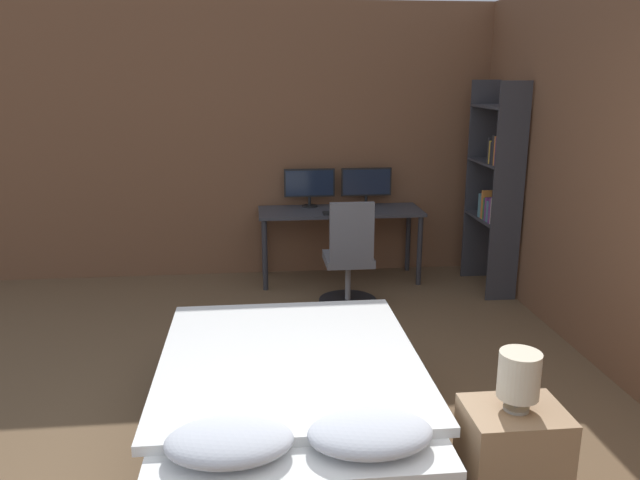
% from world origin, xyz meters
% --- Properties ---
extents(wall_back, '(12.00, 0.06, 2.70)m').
position_xyz_m(wall_back, '(0.00, 4.41, 1.35)').
color(wall_back, brown).
rests_on(wall_back, ground_plane).
extents(bed, '(1.43, 1.95, 0.58)m').
position_xyz_m(bed, '(-0.43, 1.18, 0.25)').
color(bed, '#2D2D33').
rests_on(bed, ground_plane).
extents(nightstand, '(0.45, 0.35, 0.55)m').
position_xyz_m(nightstand, '(0.54, 0.52, 0.28)').
color(nightstand, '#997551').
rests_on(nightstand, ground_plane).
extents(bedside_lamp, '(0.19, 0.19, 0.28)m').
position_xyz_m(bedside_lamp, '(0.54, 0.52, 0.72)').
color(bedside_lamp, gray).
rests_on(bedside_lamp, nightstand).
extents(desk, '(1.60, 0.57, 0.72)m').
position_xyz_m(desk, '(0.22, 4.06, 0.63)').
color(desk, '#38383D').
rests_on(desk, ground_plane).
extents(monitor_left, '(0.51, 0.16, 0.38)m').
position_xyz_m(monitor_left, '(-0.06, 4.24, 0.94)').
color(monitor_left, black).
rests_on(monitor_left, desk).
extents(monitor_right, '(0.51, 0.16, 0.38)m').
position_xyz_m(monitor_right, '(0.51, 4.24, 0.94)').
color(monitor_right, black).
rests_on(monitor_right, desk).
extents(keyboard, '(0.38, 0.13, 0.02)m').
position_xyz_m(keyboard, '(0.22, 3.88, 0.73)').
color(keyboard, black).
rests_on(keyboard, desk).
extents(computer_mouse, '(0.07, 0.05, 0.04)m').
position_xyz_m(computer_mouse, '(0.50, 3.88, 0.74)').
color(computer_mouse, black).
rests_on(computer_mouse, desk).
extents(office_chair, '(0.52, 0.52, 0.97)m').
position_xyz_m(office_chair, '(0.20, 3.33, 0.37)').
color(office_chair, black).
rests_on(office_chair, ground_plane).
extents(bookshelf, '(0.28, 0.73, 1.96)m').
position_xyz_m(bookshelf, '(1.62, 3.61, 1.04)').
color(bookshelf, '#333338').
rests_on(bookshelf, ground_plane).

